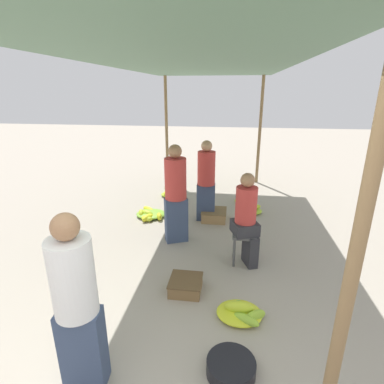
% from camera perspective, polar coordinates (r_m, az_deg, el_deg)
% --- Properties ---
extents(canopy_post_front_right, '(0.08, 0.08, 2.80)m').
position_cam_1_polar(canopy_post_front_right, '(1.94, 27.72, -16.13)').
color(canopy_post_front_right, olive).
rests_on(canopy_post_front_right, ground).
extents(canopy_post_back_left, '(0.08, 0.08, 2.80)m').
position_cam_1_polar(canopy_post_back_left, '(8.44, -4.87, 11.71)').
color(canopy_post_back_left, olive).
rests_on(canopy_post_back_left, ground).
extents(canopy_post_back_right, '(0.08, 0.08, 2.80)m').
position_cam_1_polar(canopy_post_back_right, '(8.26, 12.79, 11.16)').
color(canopy_post_back_right, olive).
rests_on(canopy_post_back_right, ground).
extents(canopy_tarp, '(2.92, 7.08, 0.04)m').
position_cam_1_polar(canopy_tarp, '(4.88, 1.05, 23.30)').
color(canopy_tarp, '#567A60').
rests_on(canopy_tarp, canopy_post_front_left).
extents(vendor_foreground, '(0.38, 0.37, 1.61)m').
position_cam_1_polar(vendor_foreground, '(2.70, -21.14, -19.09)').
color(vendor_foreground, '#384766').
rests_on(vendor_foreground, ground).
extents(stool, '(0.34, 0.34, 0.48)m').
position_cam_1_polar(stool, '(4.48, 9.87, -8.86)').
color(stool, '#4C4C4C').
rests_on(stool, ground).
extents(vendor_seated, '(0.44, 0.44, 1.38)m').
position_cam_1_polar(vendor_seated, '(4.32, 10.40, -4.83)').
color(vendor_seated, '#2D2D33').
rests_on(vendor_seated, ground).
extents(basin_black, '(0.45, 0.45, 0.14)m').
position_cam_1_polar(basin_black, '(3.15, 7.44, -30.24)').
color(basin_black, black).
rests_on(basin_black, ground).
extents(banana_pile_left_0, '(0.60, 0.74, 0.15)m').
position_cam_1_polar(banana_pile_left_0, '(6.14, -8.07, -4.21)').
color(banana_pile_left_0, yellow).
rests_on(banana_pile_left_0, ground).
extents(banana_pile_left_1, '(0.47, 0.46, 0.30)m').
position_cam_1_polar(banana_pile_left_1, '(7.23, -4.14, 0.02)').
color(banana_pile_left_1, '#87BA34').
rests_on(banana_pile_left_1, ground).
extents(banana_pile_right_0, '(0.49, 0.46, 0.18)m').
position_cam_1_polar(banana_pile_right_0, '(6.41, 11.06, -3.19)').
color(banana_pile_right_0, '#AFCA2D').
rests_on(banana_pile_right_0, ground).
extents(banana_pile_right_1, '(0.57, 0.47, 0.20)m').
position_cam_1_polar(banana_pile_right_1, '(3.67, 9.32, -21.67)').
color(banana_pile_right_1, '#90BE32').
rests_on(banana_pile_right_1, ground).
extents(banana_pile_right_2, '(0.43, 0.44, 0.19)m').
position_cam_1_polar(banana_pile_right_2, '(6.88, 9.77, -1.57)').
color(banana_pile_right_2, '#7EB736').
rests_on(banana_pile_right_2, ground).
extents(crate_near, '(0.41, 0.41, 0.17)m').
position_cam_1_polar(crate_near, '(3.99, -1.21, -17.30)').
color(crate_near, brown).
rests_on(crate_near, ground).
extents(crate_mid, '(0.48, 0.48, 0.20)m').
position_cam_1_polar(crate_mid, '(5.94, 4.22, -4.37)').
color(crate_mid, '#9E7A4C').
rests_on(crate_mid, ground).
extents(shopper_walking_mid, '(0.46, 0.46, 1.65)m').
position_cam_1_polar(shopper_walking_mid, '(4.86, -3.11, -0.21)').
color(shopper_walking_mid, '#384766').
rests_on(shopper_walking_mid, ground).
extents(shopper_walking_far, '(0.36, 0.35, 1.57)m').
position_cam_1_polar(shopper_walking_far, '(5.71, 2.71, 2.30)').
color(shopper_walking_far, '#384766').
rests_on(shopper_walking_far, ground).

